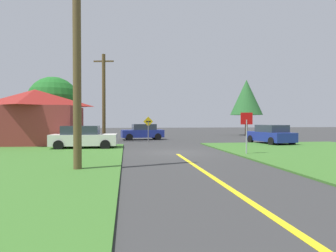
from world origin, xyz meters
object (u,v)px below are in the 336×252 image
Objects in this scene: car_on_crossroad at (271,135)px; parked_car_near_building at (83,137)px; utility_pole_near at (77,54)px; car_approaching_junction at (143,132)px; barn at (35,117)px; utility_pole_mid at (104,97)px; direction_sign at (148,126)px; oak_tree_left at (54,102)px; stop_sign at (247,126)px; pine_tree_center at (246,97)px.

parked_car_near_building is at bearing 89.67° from car_on_crossroad.
utility_pole_near is (1.07, -9.10, 3.79)m from parked_car_near_building.
car_approaching_junction is 0.64× the size of barn.
car_approaching_junction is at bearing 48.20° from car_on_crossroad.
parked_car_near_building is 6.60m from utility_pole_mid.
utility_pole_near is at bearing -67.36° from barn.
direction_sign is at bearing -1.52° from utility_pole_mid.
oak_tree_left reaches higher than car_approaching_junction.
car_on_crossroad is 1.97× the size of direction_sign.
stop_sign is 0.55× the size of car_approaching_junction.
direction_sign is (0.31, -3.38, 0.65)m from car_approaching_junction.
stop_sign is 0.54× the size of parked_car_near_building.
pine_tree_center is (17.75, 9.86, 0.96)m from utility_pole_mid.
car_approaching_junction is (-5.17, 14.01, -0.90)m from stop_sign.
stop_sign is 0.33× the size of pine_tree_center.
direction_sign is at bearing 75.05° from utility_pole_near.
utility_pole_mid is at bearing -150.95° from pine_tree_center.
parked_car_near_building is 7.48m from direction_sign.
utility_pole_near is at bearing -82.71° from parked_car_near_building.
car_on_crossroad is 14.86m from utility_pole_mid.
parked_car_near_building is (-4.67, -8.92, 0.00)m from car_approaching_junction.
stop_sign reaches higher than direction_sign.
stop_sign is 1.04× the size of direction_sign.
utility_pole_near is 1.13× the size of utility_pole_mid.
car_approaching_junction is 12.51m from car_on_crossroad.
parked_car_near_building is at bearing 96.69° from utility_pole_near.
oak_tree_left reaches higher than direction_sign.
barn is at bearing 22.09° from car_approaching_junction.
car_approaching_junction is 0.99× the size of parked_car_near_building.
oak_tree_left is (-13.56, 12.40, 1.98)m from stop_sign.
pine_tree_center is (18.74, 15.51, 4.23)m from parked_car_near_building.
utility_pole_near reaches higher than oak_tree_left.
direction_sign is 0.32× the size of pine_tree_center.
utility_pole_mid reaches higher than parked_car_near_building.
stop_sign is 16.85m from barn.
direction_sign is (-10.00, 3.70, 0.65)m from car_on_crossroad.
oak_tree_left is at bearing -159.94° from pine_tree_center.
utility_pole_near is 1.49× the size of oak_tree_left.
pine_tree_center is (3.76, 13.66, 4.23)m from car_on_crossroad.
car_on_crossroad is 0.58× the size of utility_pole_mid.
car_on_crossroad is at bearing -105.39° from pine_tree_center.
stop_sign is at bearing 24.59° from utility_pole_near.
pine_tree_center is at bearing 20.06° from oak_tree_left.
barn is (-5.44, 13.05, -2.34)m from utility_pole_near.
oak_tree_left is 0.87× the size of barn.
oak_tree_left is (-3.72, 7.30, 2.88)m from parked_car_near_building.
utility_pole_near is 15.48m from direction_sign.
barn is at bearing 112.64° from utility_pole_near.
stop_sign is 14.11m from utility_pole_mid.
direction_sign is (4.98, 5.54, 0.65)m from parked_car_near_building.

